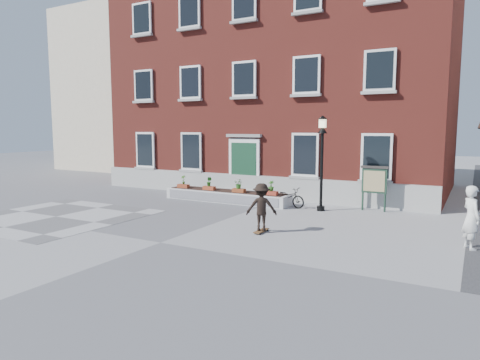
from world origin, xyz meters
The scene contains 10 objects.
ground centered at (0.00, 0.00, 0.00)m, with size 100.00×100.00×0.00m, color gray.
checker_patch centered at (-6.00, 1.00, 0.01)m, with size 6.00×6.00×0.01m, color #565659.
distant_building centered at (-18.00, 20.00, 6.50)m, with size 10.00×12.00×13.00m, color beige.
bicycle centered at (1.04, 7.27, 0.44)m, with size 0.58×1.66×0.87m, color black.
bystander centered at (8.10, 3.72, 0.91)m, with size 0.66×0.43×1.82m, color white.
brick_building centered at (-2.00, 13.98, 6.30)m, with size 18.40×10.85×12.60m.
planter_assembly centered at (-1.99, 7.18, 0.31)m, with size 6.20×1.12×1.15m.
lamp_post centered at (2.57, 7.18, 2.54)m, with size 0.40×0.40×3.93m.
notice_board centered at (4.50, 8.20, 1.26)m, with size 1.10×0.16×1.87m.
skateboarder centered at (2.08, 2.61, 0.85)m, with size 1.16×0.96×1.63m.
Camera 1 is at (8.15, -9.74, 3.39)m, focal length 32.00 mm.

